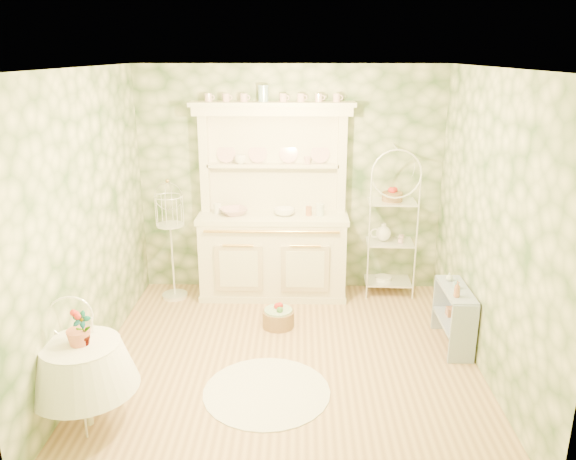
{
  "coord_description": "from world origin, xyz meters",
  "views": [
    {
      "loc": [
        0.11,
        -4.76,
        2.83
      ],
      "look_at": [
        0.0,
        0.5,
        1.15
      ],
      "focal_mm": 35.0,
      "sensor_mm": 36.0,
      "label": 1
    }
  ],
  "objects_px": {
    "side_shelf": "(454,317)",
    "floor_basket": "(278,316)",
    "kitchen_dresser": "(273,204)",
    "birdcage_stand": "(171,241)",
    "round_table": "(85,386)",
    "cafe_chair": "(67,373)",
    "bakers_rack": "(391,218)"
  },
  "relations": [
    {
      "from": "round_table",
      "to": "cafe_chair",
      "type": "bearing_deg",
      "value": 176.73
    },
    {
      "from": "kitchen_dresser",
      "to": "cafe_chair",
      "type": "distance_m",
      "value": 3.0
    },
    {
      "from": "kitchen_dresser",
      "to": "floor_basket",
      "type": "bearing_deg",
      "value": -83.72
    },
    {
      "from": "bakers_rack",
      "to": "birdcage_stand",
      "type": "bearing_deg",
      "value": -173.57
    },
    {
      "from": "side_shelf",
      "to": "floor_basket",
      "type": "relative_size",
      "value": 2.01
    },
    {
      "from": "kitchen_dresser",
      "to": "side_shelf",
      "type": "relative_size",
      "value": 3.15
    },
    {
      "from": "kitchen_dresser",
      "to": "floor_basket",
      "type": "distance_m",
      "value": 1.33
    },
    {
      "from": "side_shelf",
      "to": "cafe_chair",
      "type": "distance_m",
      "value": 3.59
    },
    {
      "from": "birdcage_stand",
      "to": "round_table",
      "type": "bearing_deg",
      "value": -93.8
    },
    {
      "from": "birdcage_stand",
      "to": "floor_basket",
      "type": "relative_size",
      "value": 3.92
    },
    {
      "from": "round_table",
      "to": "cafe_chair",
      "type": "distance_m",
      "value": 0.18
    },
    {
      "from": "bakers_rack",
      "to": "cafe_chair",
      "type": "distance_m",
      "value": 3.92
    },
    {
      "from": "bakers_rack",
      "to": "side_shelf",
      "type": "bearing_deg",
      "value": -68.47
    },
    {
      "from": "round_table",
      "to": "floor_basket",
      "type": "distance_m",
      "value": 2.23
    },
    {
      "from": "bakers_rack",
      "to": "cafe_chair",
      "type": "bearing_deg",
      "value": -135.6
    },
    {
      "from": "round_table",
      "to": "birdcage_stand",
      "type": "height_order",
      "value": "birdcage_stand"
    },
    {
      "from": "cafe_chair",
      "to": "birdcage_stand",
      "type": "height_order",
      "value": "birdcage_stand"
    },
    {
      "from": "side_shelf",
      "to": "floor_basket",
      "type": "xyz_separation_m",
      "value": [
        -1.76,
        0.36,
        -0.19
      ]
    },
    {
      "from": "bakers_rack",
      "to": "kitchen_dresser",
      "type": "bearing_deg",
      "value": -173.91
    },
    {
      "from": "side_shelf",
      "to": "floor_basket",
      "type": "height_order",
      "value": "side_shelf"
    },
    {
      "from": "birdcage_stand",
      "to": "floor_basket",
      "type": "height_order",
      "value": "birdcage_stand"
    },
    {
      "from": "side_shelf",
      "to": "kitchen_dresser",
      "type": "bearing_deg",
      "value": 144.92
    },
    {
      "from": "kitchen_dresser",
      "to": "side_shelf",
      "type": "bearing_deg",
      "value": -32.87
    },
    {
      "from": "floor_basket",
      "to": "birdcage_stand",
      "type": "bearing_deg",
      "value": 150.02
    },
    {
      "from": "kitchen_dresser",
      "to": "birdcage_stand",
      "type": "bearing_deg",
      "value": -175.23
    },
    {
      "from": "round_table",
      "to": "floor_basket",
      "type": "bearing_deg",
      "value": 49.63
    },
    {
      "from": "bakers_rack",
      "to": "side_shelf",
      "type": "xyz_separation_m",
      "value": [
        0.46,
        -1.3,
        -0.64
      ]
    },
    {
      "from": "round_table",
      "to": "side_shelf",
      "type": "bearing_deg",
      "value": 22.58
    },
    {
      "from": "bakers_rack",
      "to": "birdcage_stand",
      "type": "xyz_separation_m",
      "value": [
        -2.58,
        -0.2,
        -0.25
      ]
    },
    {
      "from": "kitchen_dresser",
      "to": "floor_basket",
      "type": "height_order",
      "value": "kitchen_dresser"
    },
    {
      "from": "side_shelf",
      "to": "cafe_chair",
      "type": "xyz_separation_m",
      "value": [
        -3.33,
        -1.32,
        0.15
      ]
    },
    {
      "from": "bakers_rack",
      "to": "cafe_chair",
      "type": "height_order",
      "value": "bakers_rack"
    }
  ]
}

